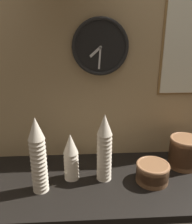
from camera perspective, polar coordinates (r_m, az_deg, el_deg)
ground_plane at (r=1.29m, az=-1.15°, el=-16.42°), size 1.60×0.56×0.04m
wall_tiled_back at (r=1.32m, az=-1.77°, el=10.37°), size 1.60×0.03×1.05m
cup_stack_center_right at (r=1.19m, az=2.01°, el=-8.51°), size 0.08×0.08×0.36m
cup_stack_center_left at (r=1.13m, az=-13.77°, el=-10.14°), size 0.08×0.08×0.38m
cup_stack_center at (r=1.22m, az=-6.05°, el=-10.64°), size 0.08×0.08×0.25m
bowl_stack_right at (r=1.27m, az=13.43°, el=-13.81°), size 0.17×0.17×0.10m
bowl_stack_far_right at (r=1.42m, az=20.43°, el=-8.89°), size 0.17×0.17×0.17m
wall_clock at (r=1.28m, az=1.06°, el=15.37°), size 0.30×0.03×0.30m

